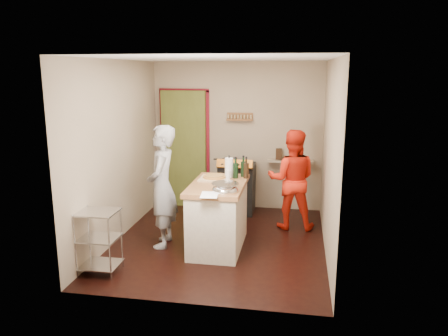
{
  "coord_description": "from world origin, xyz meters",
  "views": [
    {
      "loc": [
        1.08,
        -5.87,
        2.45
      ],
      "look_at": [
        0.07,
        0.0,
        1.11
      ],
      "focal_mm": 35.0,
      "sensor_mm": 36.0,
      "label": 1
    }
  ],
  "objects_px": {
    "island": "(218,214)",
    "person_stripe": "(162,187)",
    "wire_shelving": "(99,239)",
    "person_red": "(292,179)",
    "stove": "(237,187)"
  },
  "relations": [
    {
      "from": "person_stripe",
      "to": "person_red",
      "type": "xyz_separation_m",
      "value": [
        1.77,
        1.03,
        -0.08
      ]
    },
    {
      "from": "wire_shelving",
      "to": "island",
      "type": "distance_m",
      "value": 1.65
    },
    {
      "from": "person_stripe",
      "to": "person_red",
      "type": "bearing_deg",
      "value": 113.15
    },
    {
      "from": "person_red",
      "to": "person_stripe",
      "type": "bearing_deg",
      "value": 29.7
    },
    {
      "from": "island",
      "to": "person_stripe",
      "type": "xyz_separation_m",
      "value": [
        -0.79,
        -0.05,
        0.37
      ]
    },
    {
      "from": "stove",
      "to": "wire_shelving",
      "type": "relative_size",
      "value": 1.26
    },
    {
      "from": "stove",
      "to": "wire_shelving",
      "type": "distance_m",
      "value": 2.94
    },
    {
      "from": "stove",
      "to": "island",
      "type": "bearing_deg",
      "value": -91.08
    },
    {
      "from": "stove",
      "to": "island",
      "type": "distance_m",
      "value": 1.6
    },
    {
      "from": "island",
      "to": "person_red",
      "type": "bearing_deg",
      "value": 45.18
    },
    {
      "from": "stove",
      "to": "person_red",
      "type": "xyz_separation_m",
      "value": [
        0.95,
        -0.62,
        0.33
      ]
    },
    {
      "from": "wire_shelving",
      "to": "person_red",
      "type": "height_order",
      "value": "person_red"
    },
    {
      "from": "wire_shelving",
      "to": "island",
      "type": "bearing_deg",
      "value": 38.15
    },
    {
      "from": "island",
      "to": "person_red",
      "type": "height_order",
      "value": "person_red"
    },
    {
      "from": "wire_shelving",
      "to": "person_stripe",
      "type": "relative_size",
      "value": 0.46
    }
  ]
}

